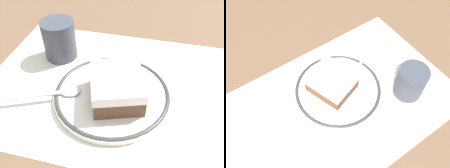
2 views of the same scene
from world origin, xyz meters
The scene contains 6 objects.
ground_plane centered at (0.00, 0.00, 0.00)m, with size 2.40×2.40×0.00m, color brown.
placemat centered at (0.00, 0.00, 0.00)m, with size 0.55×0.35×0.00m, color beige.
plate centered at (-0.03, -0.03, 0.01)m, with size 0.20×0.20×0.01m.
cake_slice centered at (-0.02, -0.04, 0.04)m, with size 0.11×0.12×0.05m.
spoon centered at (-0.13, -0.06, 0.02)m, with size 0.14×0.07×0.01m.
cup centered at (-0.16, 0.07, 0.04)m, with size 0.07×0.07×0.08m.
Camera 1 is at (0.04, -0.31, 0.30)m, focal length 37.39 mm.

